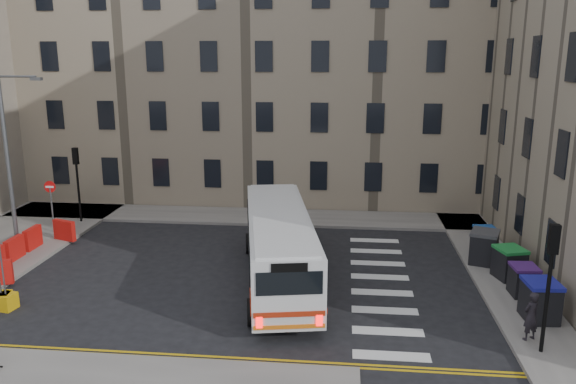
% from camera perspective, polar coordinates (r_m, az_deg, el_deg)
% --- Properties ---
extents(ground, '(120.00, 120.00, 0.00)m').
position_cam_1_polar(ground, '(23.83, -0.39, -8.63)').
color(ground, black).
rests_on(ground, ground).
extents(pavement_north, '(36.00, 3.20, 0.15)m').
position_cam_1_polar(pavement_north, '(32.89, -9.20, -2.32)').
color(pavement_north, slate).
rests_on(pavement_north, ground).
extents(pavement_east, '(2.40, 26.00, 0.15)m').
position_cam_1_polar(pavement_east, '(28.20, 19.13, -5.65)').
color(pavement_east, slate).
rests_on(pavement_east, ground).
extents(terrace_north, '(38.30, 10.80, 17.20)m').
position_cam_1_polar(terrace_north, '(38.57, -8.48, 12.92)').
color(terrace_north, gray).
rests_on(terrace_north, ground).
extents(traffic_light_east, '(0.28, 0.22, 4.10)m').
position_cam_1_polar(traffic_light_east, '(18.60, 25.11, -7.08)').
color(traffic_light_east, black).
rests_on(traffic_light_east, pavement_east).
extents(traffic_light_nw, '(0.28, 0.22, 4.10)m').
position_cam_1_polar(traffic_light_nw, '(32.45, -20.65, 1.83)').
color(traffic_light_nw, black).
rests_on(traffic_light_nw, pavement_west).
extents(streetlamp, '(0.50, 0.22, 8.14)m').
position_cam_1_polar(streetlamp, '(28.83, -26.59, 2.83)').
color(streetlamp, '#595B5E').
rests_on(streetlamp, pavement_west).
extents(no_entry_north, '(0.60, 0.08, 3.00)m').
position_cam_1_polar(no_entry_north, '(31.12, -22.96, -0.36)').
color(no_entry_north, '#595B5E').
rests_on(no_entry_north, pavement_west).
extents(roadworks_barriers, '(1.66, 6.26, 1.00)m').
position_cam_1_polar(roadworks_barriers, '(27.85, -25.38, -5.23)').
color(roadworks_barriers, red).
rests_on(roadworks_barriers, pavement_west).
extents(bus, '(4.28, 10.80, 2.87)m').
position_cam_1_polar(bus, '(22.79, -0.94, -5.24)').
color(bus, silver).
rests_on(bus, ground).
extents(wheelie_bin_a, '(1.18, 1.34, 1.40)m').
position_cam_1_polar(wheelie_bin_a, '(21.50, 24.24, -9.99)').
color(wheelie_bin_a, black).
rests_on(wheelie_bin_a, pavement_east).
extents(wheelie_bin_b, '(0.99, 1.12, 1.18)m').
position_cam_1_polar(wheelie_bin_b, '(23.36, 22.79, -8.27)').
color(wheelie_bin_b, black).
rests_on(wheelie_bin_b, pavement_east).
extents(wheelie_bin_c, '(1.32, 1.42, 1.31)m').
position_cam_1_polar(wheelie_bin_c, '(24.80, 21.55, -6.71)').
color(wheelie_bin_c, black).
rests_on(wheelie_bin_c, pavement_east).
extents(wheelie_bin_d, '(1.52, 1.62, 1.45)m').
position_cam_1_polar(wheelie_bin_d, '(26.19, 19.29, -5.28)').
color(wheelie_bin_d, black).
rests_on(wheelie_bin_d, pavement_east).
extents(wheelie_bin_e, '(1.03, 1.15, 1.17)m').
position_cam_1_polar(wheelie_bin_e, '(27.68, 19.37, -4.58)').
color(wheelie_bin_e, black).
rests_on(wheelie_bin_e, pavement_east).
extents(pedestrian, '(0.71, 0.63, 1.63)m').
position_cam_1_polar(pedestrian, '(19.90, 23.45, -11.49)').
color(pedestrian, black).
rests_on(pedestrian, pavement_east).
extents(bollard_yellow, '(0.69, 0.69, 0.60)m').
position_cam_1_polar(bollard_yellow, '(23.30, -26.69, -9.91)').
color(bollard_yellow, '#D09C0B').
rests_on(bollard_yellow, ground).
extents(bollard_chevron, '(0.70, 0.70, 0.60)m').
position_cam_1_polar(bollard_chevron, '(23.47, -27.05, -9.78)').
color(bollard_chevron, gold).
rests_on(bollard_chevron, ground).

